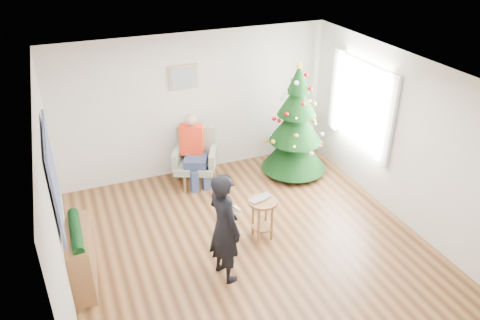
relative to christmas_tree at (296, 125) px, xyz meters
name	(u,v)px	position (x,y,z in m)	size (l,w,h in m)	color
floor	(249,244)	(-1.62, -1.68, -0.97)	(5.00, 5.00, 0.00)	brown
ceiling	(251,75)	(-1.62, -1.68, 1.63)	(5.00, 5.00, 0.00)	white
wall_back	(195,105)	(-1.62, 0.82, 0.33)	(5.00, 5.00, 0.00)	silver
wall_front	(356,291)	(-1.62, -4.18, 0.33)	(5.00, 5.00, 0.00)	silver
wall_left	(55,206)	(-4.12, -1.68, 0.33)	(5.00, 5.00, 0.00)	silver
wall_right	(400,138)	(0.88, -1.68, 0.33)	(5.00, 5.00, 0.00)	silver
window_panel	(362,104)	(0.85, -0.68, 0.53)	(0.04, 1.30, 1.40)	white
curtains	(360,104)	(0.82, -0.68, 0.53)	(0.05, 1.75, 1.50)	white
christmas_tree	(296,125)	(0.00, 0.00, 0.00)	(1.20, 1.20, 2.16)	#3F2816
stool	(262,219)	(-1.36, -1.59, -0.64)	(0.43, 0.43, 0.65)	brown
laptop	(263,200)	(-1.36, -1.59, -0.31)	(0.36, 0.23, 0.03)	silver
armchair	(196,163)	(-1.79, 0.38, -0.61)	(0.90, 0.89, 0.99)	gray
seated_person	(194,150)	(-1.82, 0.33, -0.31)	(0.52, 0.66, 1.30)	navy
standing_man	(224,227)	(-2.17, -2.16, -0.19)	(0.57, 0.38, 1.57)	black
game_controller	(237,209)	(-2.00, -2.19, 0.07)	(0.04, 0.13, 0.04)	white
console	(81,258)	(-3.95, -1.59, -0.57)	(0.30, 1.00, 0.80)	brown
garland	(76,231)	(-3.95, -1.59, -0.15)	(0.14, 0.14, 0.90)	black
tapestry	(53,175)	(-4.08, -1.38, 0.58)	(0.03, 1.50, 1.15)	black
framed_picture	(183,77)	(-1.82, 0.78, 0.88)	(0.52, 0.05, 0.42)	tan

